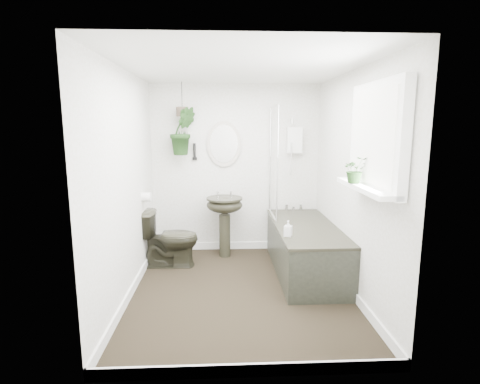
{
  "coord_description": "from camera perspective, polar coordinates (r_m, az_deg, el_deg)",
  "views": [
    {
      "loc": [
        -0.19,
        -3.75,
        1.75
      ],
      "look_at": [
        0.0,
        0.15,
        1.05
      ],
      "focal_mm": 28.0,
      "sensor_mm": 36.0,
      "label": 1
    }
  ],
  "objects": [
    {
      "name": "floor",
      "position": [
        4.15,
        0.1,
        -14.95
      ],
      "size": [
        2.3,
        2.8,
        0.02
      ],
      "primitive_type": "cube",
      "color": "black",
      "rests_on": "ground"
    },
    {
      "name": "ceiling",
      "position": [
        3.8,
        0.11,
        18.63
      ],
      "size": [
        2.3,
        2.8,
        0.02
      ],
      "primitive_type": "cube",
      "color": "white",
      "rests_on": "ground"
    },
    {
      "name": "wall_back",
      "position": [
        5.2,
        -0.67,
        3.52
      ],
      "size": [
        2.3,
        0.02,
        2.3
      ],
      "primitive_type": "cube",
      "color": "white",
      "rests_on": "ground"
    },
    {
      "name": "wall_front",
      "position": [
        2.43,
        1.77,
        -4.13
      ],
      "size": [
        2.3,
        0.02,
        2.3
      ],
      "primitive_type": "cube",
      "color": "white",
      "rests_on": "ground"
    },
    {
      "name": "wall_left",
      "position": [
        3.92,
        -17.07,
        0.91
      ],
      "size": [
        0.02,
        2.8,
        2.3
      ],
      "primitive_type": "cube",
      "color": "white",
      "rests_on": "ground"
    },
    {
      "name": "wall_right",
      "position": [
        4.03,
        16.81,
        1.16
      ],
      "size": [
        0.02,
        2.8,
        2.3
      ],
      "primitive_type": "cube",
      "color": "white",
      "rests_on": "ground"
    },
    {
      "name": "skirting",
      "position": [
        4.12,
        0.1,
        -14.19
      ],
      "size": [
        2.3,
        2.8,
        0.1
      ],
      "primitive_type": "cube",
      "color": "white",
      "rests_on": "floor"
    },
    {
      "name": "bathtub",
      "position": [
        4.6,
        9.9,
        -8.5
      ],
      "size": [
        0.72,
        1.72,
        0.58
      ],
      "primitive_type": null,
      "color": "black",
      "rests_on": "floor"
    },
    {
      "name": "bath_screen",
      "position": [
        4.81,
        5.13,
        4.5
      ],
      "size": [
        0.04,
        0.72,
        1.4
      ],
      "primitive_type": null,
      "color": "silver",
      "rests_on": "bathtub"
    },
    {
      "name": "shower_box",
      "position": [
        5.19,
        8.3,
        7.83
      ],
      "size": [
        0.2,
        0.1,
        0.35
      ],
      "primitive_type": "cube",
      "color": "white",
      "rests_on": "wall_back"
    },
    {
      "name": "oval_mirror",
      "position": [
        5.13,
        -2.46,
        7.34
      ],
      "size": [
        0.46,
        0.03,
        0.62
      ],
      "primitive_type": "ellipsoid",
      "color": "#BAB0A3",
      "rests_on": "wall_back"
    },
    {
      "name": "wall_sconce",
      "position": [
        5.14,
        -6.94,
        6.16
      ],
      "size": [
        0.04,
        0.04,
        0.22
      ],
      "primitive_type": "cylinder",
      "color": "black",
      "rests_on": "wall_back"
    },
    {
      "name": "toilet_roll_holder",
      "position": [
        4.62,
        -14.08,
        -0.75
      ],
      "size": [
        0.11,
        0.11,
        0.11
      ],
      "primitive_type": "cylinder",
      "rotation": [
        0.0,
        1.57,
        0.0
      ],
      "color": "white",
      "rests_on": "wall_left"
    },
    {
      "name": "window_recess",
      "position": [
        3.31,
        20.14,
        7.83
      ],
      "size": [
        0.08,
        1.0,
        0.9
      ],
      "primitive_type": "cube",
      "color": "white",
      "rests_on": "wall_right"
    },
    {
      "name": "window_sill",
      "position": [
        3.32,
        18.59,
        0.64
      ],
      "size": [
        0.18,
        1.0,
        0.04
      ],
      "primitive_type": "cube",
      "color": "white",
      "rests_on": "wall_right"
    },
    {
      "name": "window_blinds",
      "position": [
        3.29,
        19.41,
        7.86
      ],
      "size": [
        0.01,
        0.86,
        0.76
      ],
      "primitive_type": "cube",
      "color": "white",
      "rests_on": "wall_right"
    },
    {
      "name": "toilet",
      "position": [
        4.8,
        -10.65,
        -6.92
      ],
      "size": [
        0.71,
        0.42,
        0.71
      ],
      "primitive_type": "imported",
      "rotation": [
        0.0,
        0.0,
        1.55
      ],
      "color": "black",
      "rests_on": "floor"
    },
    {
      "name": "pedestal_sink",
      "position": [
        5.04,
        -2.35,
        -5.34
      ],
      "size": [
        0.5,
        0.44,
        0.81
      ],
      "primitive_type": null,
      "rotation": [
        0.0,
        0.0,
        -0.07
      ],
      "color": "black",
      "rests_on": "floor"
    },
    {
      "name": "sill_plant",
      "position": [
        3.41,
        17.16,
        3.27
      ],
      "size": [
        0.21,
        0.18,
        0.23
      ],
      "primitive_type": "imported",
      "rotation": [
        0.0,
        0.0,
        0.01
      ],
      "color": "black",
      "rests_on": "window_sill"
    },
    {
      "name": "hanging_plant",
      "position": [
        5.03,
        -8.71,
        9.15
      ],
      "size": [
        0.4,
        0.36,
        0.62
      ],
      "primitive_type": "imported",
      "rotation": [
        0.0,
        0.0,
        0.26
      ],
      "color": "black",
      "rests_on": "ceiling"
    },
    {
      "name": "soap_bottle",
      "position": [
        4.03,
        7.34,
        -5.53
      ],
      "size": [
        0.1,
        0.1,
        0.17
      ],
      "primitive_type": "imported",
      "rotation": [
        0.0,
        0.0,
        -0.42
      ],
      "color": "black",
      "rests_on": "bathtub"
    },
    {
      "name": "hanging_pot",
      "position": [
        5.03,
        -8.79,
        12.01
      ],
      "size": [
        0.16,
        0.16,
        0.12
      ],
      "primitive_type": "cylinder",
      "color": "#4F4034",
      "rests_on": "ceiling"
    }
  ]
}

